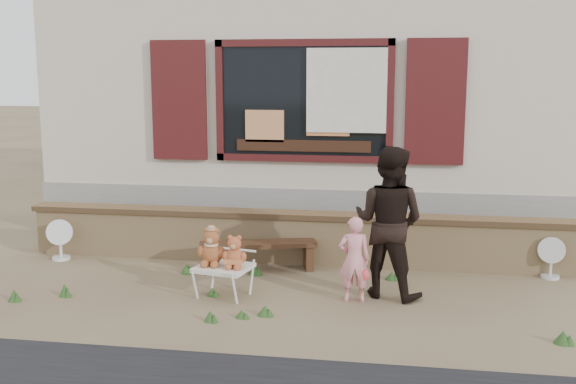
% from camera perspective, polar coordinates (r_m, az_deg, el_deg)
% --- Properties ---
extents(ground, '(80.00, 80.00, 0.00)m').
position_cam_1_polar(ground, '(7.91, -0.70, -7.90)').
color(ground, brown).
rests_on(ground, ground).
extents(shopfront, '(8.04, 5.13, 4.00)m').
position_cam_1_polar(shopfront, '(11.98, 3.00, 7.92)').
color(shopfront, '#B6A893').
rests_on(shopfront, ground).
extents(brick_wall, '(7.10, 0.36, 0.67)m').
position_cam_1_polar(brick_wall, '(8.77, 0.42, -3.79)').
color(brick_wall, tan).
rests_on(brick_wall, ground).
extents(bench, '(1.47, 0.69, 0.37)m').
position_cam_1_polar(bench, '(8.40, -2.54, -4.92)').
color(bench, '#362013').
rests_on(bench, ground).
extents(folding_chair, '(0.66, 0.61, 0.35)m').
position_cam_1_polar(folding_chair, '(7.48, -5.48, -6.48)').
color(folding_chair, silver).
rests_on(folding_chair, ground).
extents(teddy_bear_left, '(0.36, 0.33, 0.43)m').
position_cam_1_polar(teddy_bear_left, '(7.48, -6.47, -4.55)').
color(teddy_bear_left, brown).
rests_on(teddy_bear_left, folding_chair).
extents(teddy_bear_right, '(0.31, 0.28, 0.37)m').
position_cam_1_polar(teddy_bear_right, '(7.36, -4.53, -4.99)').
color(teddy_bear_right, '#974A2A').
rests_on(teddy_bear_right, folding_chair).
extents(child, '(0.37, 0.26, 0.94)m').
position_cam_1_polar(child, '(7.28, 5.63, -5.68)').
color(child, pink).
rests_on(child, ground).
extents(adult, '(0.98, 0.88, 1.67)m').
position_cam_1_polar(adult, '(7.43, 8.53, -2.53)').
color(adult, black).
rests_on(adult, ground).
extents(fan_left, '(0.35, 0.23, 0.55)m').
position_cam_1_polar(fan_left, '(9.39, -18.73, -3.82)').
color(fan_left, silver).
rests_on(fan_left, ground).
extents(fan_right, '(0.33, 0.22, 0.51)m').
position_cam_1_polar(fan_right, '(8.70, 21.39, -5.18)').
color(fan_right, silver).
rests_on(fan_right, ground).
extents(grass_tufts, '(5.75, 1.88, 0.14)m').
position_cam_1_polar(grass_tufts, '(7.49, -3.35, -8.50)').
color(grass_tufts, '#2A4C1E').
rests_on(grass_tufts, ground).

